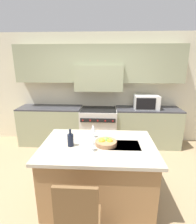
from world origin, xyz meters
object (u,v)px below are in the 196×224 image
wine_glass_near (92,141)px  wine_bottle (71,140)px  microwave (146,102)px  island_chair (78,220)px  range_stove (98,127)px  fruit_bowl (106,142)px  wine_glass_far (93,128)px

wine_glass_near → wine_bottle: bearing=158.6°
microwave → island_chair: (-1.18, -2.77, -0.56)m
range_stove → microwave: bearing=0.9°
wine_bottle → fruit_bowl: bearing=7.4°
wine_glass_far → wine_bottle: bearing=-132.2°
wine_glass_far → fruit_bowl: 0.34m
range_stove → fruit_bowl: bearing=-84.0°
wine_glass_near → wine_glass_far: 0.43m
island_chair → wine_glass_far: size_ratio=4.77×
wine_bottle → fruit_bowl: (0.48, 0.06, -0.06)m
microwave → wine_bottle: size_ratio=2.29×
range_stove → fruit_bowl: (0.20, -1.85, 0.48)m
wine_glass_near → wine_glass_far: size_ratio=1.00×
microwave → wine_bottle: microwave is taller
fruit_bowl → wine_glass_near: bearing=-134.6°
fruit_bowl → island_chair: bearing=-105.5°
island_chair → fruit_bowl: size_ratio=3.34×
range_stove → wine_glass_far: 1.70m
range_stove → wine_glass_near: 2.11m
wine_bottle → range_stove: bearing=81.5°
island_chair → wine_bottle: wine_bottle is taller
microwave → fruit_bowl: microwave is taller
island_chair → wine_glass_far: wine_glass_far is taller
microwave → wine_glass_near: (-1.11, -2.05, -0.06)m
island_chair → wine_glass_near: size_ratio=4.77×
island_chair → wine_glass_far: (0.05, 1.15, 0.50)m
range_stove → microwave: microwave is taller
range_stove → island_chair: size_ratio=0.92×
wine_glass_near → wine_glass_far: bearing=92.8°
fruit_bowl → wine_glass_far: bearing=128.8°
island_chair → wine_bottle: size_ratio=4.12×
microwave → island_chair: size_ratio=0.56×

